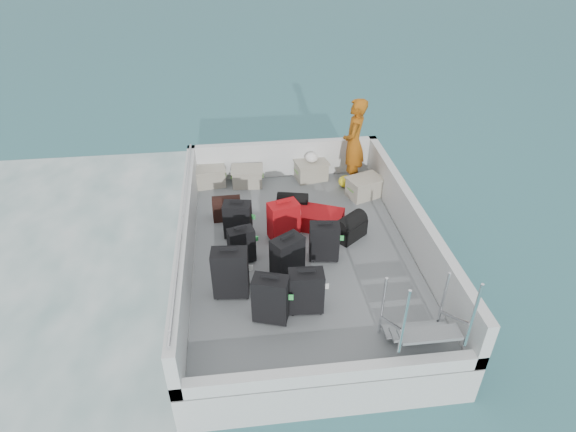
# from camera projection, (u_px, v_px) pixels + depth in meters

# --- Properties ---
(ground) EXTENTS (160.00, 160.00, 0.00)m
(ground) POSITION_uv_depth(u_px,v_px,m) (301.00, 280.00, 7.80)
(ground) COLOR #1C5164
(ground) RESTS_ON ground
(ferry_hull) EXTENTS (3.60, 5.00, 0.60)m
(ferry_hull) POSITION_uv_depth(u_px,v_px,m) (301.00, 265.00, 7.64)
(ferry_hull) COLOR silver
(ferry_hull) RESTS_ON ground
(deck) EXTENTS (3.30, 4.70, 0.02)m
(deck) POSITION_uv_depth(u_px,v_px,m) (301.00, 250.00, 7.47)
(deck) COLOR slate
(deck) RESTS_ON ferry_hull
(deck_fittings) EXTENTS (3.60, 5.00, 0.90)m
(deck_fittings) POSITION_uv_depth(u_px,v_px,m) (328.00, 241.00, 7.02)
(deck_fittings) COLOR silver
(deck_fittings) RESTS_ON deck
(suitcase_0) EXTENTS (0.50, 0.31, 0.74)m
(suitcase_0) POSITION_uv_depth(u_px,v_px,m) (231.00, 274.00, 6.42)
(suitcase_0) COLOR black
(suitcase_0) RESTS_ON deck
(suitcase_1) EXTENTS (0.42, 0.30, 0.57)m
(suitcase_1) POSITION_uv_depth(u_px,v_px,m) (242.00, 246.00, 7.07)
(suitcase_1) COLOR black
(suitcase_1) RESTS_ON deck
(suitcase_2) EXTENTS (0.47, 0.33, 0.62)m
(suitcase_2) POSITION_uv_depth(u_px,v_px,m) (238.00, 220.00, 7.58)
(suitcase_2) COLOR black
(suitcase_2) RESTS_ON deck
(suitcase_3) EXTENTS (0.50, 0.38, 0.67)m
(suitcase_3) POSITION_uv_depth(u_px,v_px,m) (271.00, 300.00, 6.06)
(suitcase_3) COLOR black
(suitcase_3) RESTS_ON deck
(suitcase_4) EXTENTS (0.52, 0.46, 0.66)m
(suitcase_4) POSITION_uv_depth(u_px,v_px,m) (287.00, 258.00, 6.77)
(suitcase_4) COLOR black
(suitcase_4) RESTS_ON deck
(suitcase_5) EXTENTS (0.53, 0.40, 0.64)m
(suitcase_5) POSITION_uv_depth(u_px,v_px,m) (284.00, 221.00, 7.54)
(suitcase_5) COLOR #A10C11
(suitcase_5) RESTS_ON deck
(suitcase_6) EXTENTS (0.46, 0.29, 0.63)m
(suitcase_6) POSITION_uv_depth(u_px,v_px,m) (306.00, 292.00, 6.21)
(suitcase_6) COLOR black
(suitcase_6) RESTS_ON deck
(suitcase_7) EXTENTS (0.46, 0.30, 0.61)m
(suitcase_7) POSITION_uv_depth(u_px,v_px,m) (324.00, 242.00, 7.11)
(suitcase_7) COLOR black
(suitcase_7) RESTS_ON deck
(suitcase_8) EXTENTS (0.87, 0.74, 0.29)m
(suitcase_8) POSITION_uv_depth(u_px,v_px,m) (320.00, 219.00, 7.90)
(suitcase_8) COLOR #A10C11
(suitcase_8) RESTS_ON deck
(duffel_0) EXTENTS (0.47, 0.31, 0.32)m
(duffel_0) POSITION_uv_depth(u_px,v_px,m) (227.00, 210.00, 8.12)
(duffel_0) COLOR black
(duffel_0) RESTS_ON deck
(duffel_1) EXTENTS (0.57, 0.41, 0.32)m
(duffel_1) POSITION_uv_depth(u_px,v_px,m) (293.00, 207.00, 8.19)
(duffel_1) COLOR black
(duffel_1) RESTS_ON deck
(duffel_2) EXTENTS (0.59, 0.56, 0.32)m
(duffel_2) POSITION_uv_depth(u_px,v_px,m) (350.00, 229.00, 7.65)
(duffel_2) COLOR black
(duffel_2) RESTS_ON deck
(crate_0) EXTENTS (0.60, 0.45, 0.33)m
(crate_0) POSITION_uv_depth(u_px,v_px,m) (210.00, 177.00, 9.04)
(crate_0) COLOR #A7A392
(crate_0) RESTS_ON deck
(crate_1) EXTENTS (0.57, 0.41, 0.33)m
(crate_1) POSITION_uv_depth(u_px,v_px,m) (247.00, 177.00, 9.04)
(crate_1) COLOR #A7A392
(crate_1) RESTS_ON deck
(crate_2) EXTENTS (0.63, 0.49, 0.34)m
(crate_2) POSITION_uv_depth(u_px,v_px,m) (311.00, 171.00, 9.23)
(crate_2) COLOR #A7A392
(crate_2) RESTS_ON deck
(crate_3) EXTENTS (0.67, 0.57, 0.35)m
(crate_3) POSITION_uv_depth(u_px,v_px,m) (364.00, 188.00, 8.69)
(crate_3) COLOR #A7A392
(crate_3) RESTS_ON deck
(yellow_bag) EXTENTS (0.28, 0.26, 0.22)m
(yellow_bag) POSITION_uv_depth(u_px,v_px,m) (346.00, 181.00, 9.02)
(yellow_bag) COLOR yellow
(yellow_bag) RESTS_ON deck
(white_bag) EXTENTS (0.24, 0.24, 0.18)m
(white_bag) POSITION_uv_depth(u_px,v_px,m) (312.00, 159.00, 9.09)
(white_bag) COLOR white
(white_bag) RESTS_ON crate_2
(passenger) EXTENTS (0.60, 0.72, 1.68)m
(passenger) POSITION_uv_depth(u_px,v_px,m) (354.00, 143.00, 8.71)
(passenger) COLOR orange
(passenger) RESTS_ON deck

